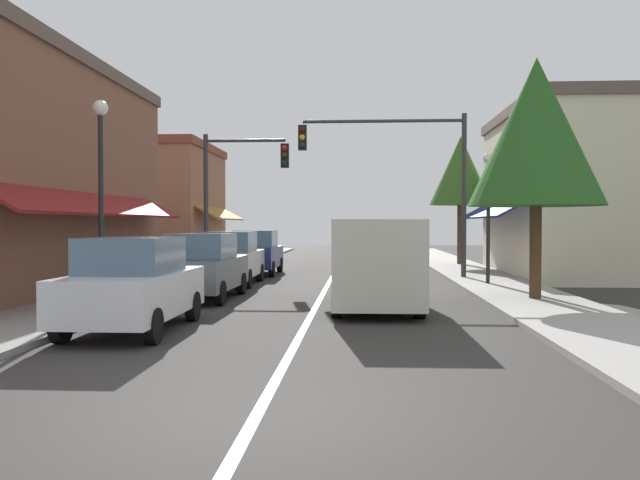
{
  "coord_description": "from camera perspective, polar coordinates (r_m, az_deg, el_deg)",
  "views": [
    {
      "loc": [
        1.1,
        -6.68,
        2.02
      ],
      "look_at": [
        -0.19,
        14.43,
        1.52
      ],
      "focal_mm": 37.6,
      "sensor_mm": 36.0,
      "label": 1
    }
  ],
  "objects": [
    {
      "name": "sidewalk_right",
      "position": [
        25.15,
        13.59,
        -3.14
      ],
      "size": [
        2.6,
        56.0,
        0.12
      ],
      "primitive_type": "cube",
      "color": "#A39E99",
      "rests_on": "ground"
    },
    {
      "name": "van_in_lane",
      "position": [
        16.0,
        4.76,
        -1.77
      ],
      "size": [
        2.06,
        5.21,
        2.12
      ],
      "rotation": [
        0.0,
        0.0,
        0.01
      ],
      "color": "beige",
      "rests_on": "ground"
    },
    {
      "name": "storefront_left_block",
      "position": [
        21.38,
        -25.39,
        5.16
      ],
      "size": [
        6.1,
        14.2,
        6.96
      ],
      "color": "brown",
      "rests_on": "ground"
    },
    {
      "name": "ground_plane",
      "position": [
        24.79,
        0.95,
        -3.31
      ],
      "size": [
        80.0,
        80.0,
        0.0
      ],
      "primitive_type": "plane",
      "color": "#33302D"
    },
    {
      "name": "storefront_far_left",
      "position": [
        36.22,
        -13.2,
        3.04
      ],
      "size": [
        6.33,
        8.2,
        6.19
      ],
      "color": "#8E5B42",
      "rests_on": "ground"
    },
    {
      "name": "lane_center_stripe",
      "position": [
        24.79,
        0.95,
        -3.3
      ],
      "size": [
        0.14,
        52.0,
        0.01
      ],
      "primitive_type": "cube",
      "color": "silver",
      "rests_on": "ground"
    },
    {
      "name": "parked_car_far_left",
      "position": [
        26.92,
        -5.45,
        -1.07
      ],
      "size": [
        1.8,
        4.11,
        1.77
      ],
      "rotation": [
        0.0,
        0.0,
        0.01
      ],
      "color": "navy",
      "rests_on": "ground"
    },
    {
      "name": "parked_car_second_left",
      "position": [
        18.21,
        -9.99,
        -2.25
      ],
      "size": [
        1.84,
        4.13,
        1.77
      ],
      "rotation": [
        0.0,
        0.0,
        -0.02
      ],
      "color": "#4C5156",
      "rests_on": "ground"
    },
    {
      "name": "parked_car_nearest_left",
      "position": [
        13.07,
        -15.63,
        -3.69
      ],
      "size": [
        1.79,
        4.11,
        1.77
      ],
      "rotation": [
        0.0,
        0.0,
        0.0
      ],
      "color": "silver",
      "rests_on": "ground"
    },
    {
      "name": "street_lamp_right_mid",
      "position": [
        22.12,
        14.14,
        3.72
      ],
      "size": [
        0.36,
        0.36,
        4.3
      ],
      "color": "black",
      "rests_on": "ground"
    },
    {
      "name": "sidewalk_left",
      "position": [
        25.62,
        -11.45,
        -3.05
      ],
      "size": [
        2.6,
        56.0,
        0.12
      ],
      "primitive_type": "cube",
      "color": "gray",
      "rests_on": "ground"
    },
    {
      "name": "parked_car_third_left",
      "position": [
        22.47,
        -7.63,
        -1.56
      ],
      "size": [
        1.81,
        4.12,
        1.77
      ],
      "rotation": [
        0.0,
        0.0,
        0.01
      ],
      "color": "#B7BABF",
      "rests_on": "ground"
    },
    {
      "name": "tree_right_near",
      "position": [
        18.16,
        17.93,
        8.71
      ],
      "size": [
        3.44,
        3.44,
        6.27
      ],
      "color": "#4C331E",
      "rests_on": "ground"
    },
    {
      "name": "traffic_signal_mast_arm",
      "position": [
        24.47,
        7.35,
        6.34
      ],
      "size": [
        6.06,
        0.5,
        5.99
      ],
      "color": "#333333",
      "rests_on": "ground"
    },
    {
      "name": "street_lamp_left_near",
      "position": [
        16.71,
        -18.16,
        5.73
      ],
      "size": [
        0.36,
        0.36,
        4.94
      ],
      "color": "black",
      "rests_on": "ground"
    },
    {
      "name": "storefront_right_block",
      "position": [
        28.08,
        21.52,
        3.81
      ],
      "size": [
        7.25,
        10.2,
        6.52
      ],
      "color": "beige",
      "rests_on": "ground"
    },
    {
      "name": "tree_right_far",
      "position": [
        32.73,
        11.88,
        5.75
      ],
      "size": [
        2.96,
        2.96,
        6.2
      ],
      "color": "#4C331E",
      "rests_on": "ground"
    },
    {
      "name": "traffic_signal_left_corner",
      "position": [
        25.64,
        -7.33,
        4.89
      ],
      "size": [
        3.29,
        0.5,
        5.43
      ],
      "color": "#333333",
      "rests_on": "ground"
    }
  ]
}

